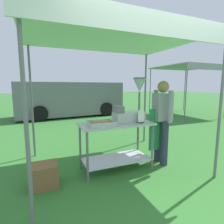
{
  "coord_description": "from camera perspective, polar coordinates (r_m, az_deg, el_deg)",
  "views": [
    {
      "loc": [
        -1.5,
        -1.73,
        1.51
      ],
      "look_at": [
        -0.22,
        1.31,
        1.03
      ],
      "focal_mm": 28.58,
      "sensor_mm": 36.0,
      "label": 1
    }
  ],
  "objects": [
    {
      "name": "ground_plane",
      "position": [
        8.02,
        -11.53,
        -2.74
      ],
      "size": [
        70.0,
        70.0,
        0.0
      ],
      "primitive_type": "plane",
      "color": "#33702D"
    },
    {
      "name": "stall_canopy",
      "position": [
        3.3,
        0.74,
        21.97
      ],
      "size": [
        2.99,
        2.35,
        2.38
      ],
      "color": "slate",
      "rests_on": "ground"
    },
    {
      "name": "donut_cart",
      "position": [
        3.25,
        1.37,
        -7.88
      ],
      "size": [
        1.31,
        0.61,
        0.86
      ],
      "color": "#B7B7BC",
      "rests_on": "ground"
    },
    {
      "name": "donut_tray",
      "position": [
        2.99,
        -3.5,
        -3.9
      ],
      "size": [
        0.45,
        0.33,
        0.07
      ],
      "color": "#B7B7BC",
      "rests_on": "donut_cart"
    },
    {
      "name": "donut_fryer",
      "position": [
        3.3,
        6.15,
        1.74
      ],
      "size": [
        0.62,
        0.28,
        0.81
      ],
      "color": "#B7B7BC",
      "rests_on": "donut_cart"
    },
    {
      "name": "menu_sign",
      "position": [
        3.19,
        9.28,
        -1.77
      ],
      "size": [
        0.13,
        0.05,
        0.23
      ],
      "color": "black",
      "rests_on": "donut_cart"
    },
    {
      "name": "vendor",
      "position": [
        3.56,
        15.63,
        -1.88
      ],
      "size": [
        0.45,
        0.53,
        1.61
      ],
      "color": "#2D3347",
      "rests_on": "ground"
    },
    {
      "name": "supply_crate",
      "position": [
        3.04,
        -21.04,
        -18.41
      ],
      "size": [
        0.42,
        0.35,
        0.35
      ],
      "color": "brown",
      "rests_on": "ground"
    },
    {
      "name": "van_grey",
      "position": [
        9.4,
        -13.13,
        4.21
      ],
      "size": [
        5.31,
        2.46,
        1.69
      ],
      "color": "slate",
      "rests_on": "ground"
    },
    {
      "name": "neighbour_tent",
      "position": [
        10.1,
        22.96,
        12.78
      ],
      "size": [
        2.74,
        2.84,
        2.5
      ],
      "color": "slate",
      "rests_on": "ground"
    }
  ]
}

